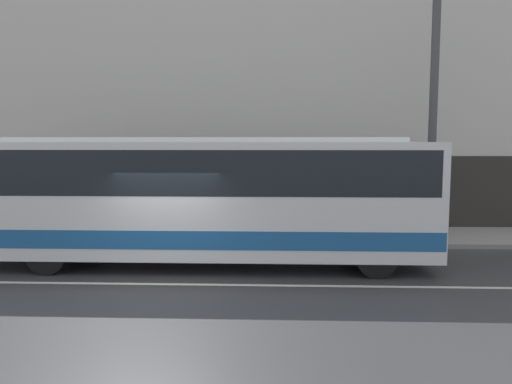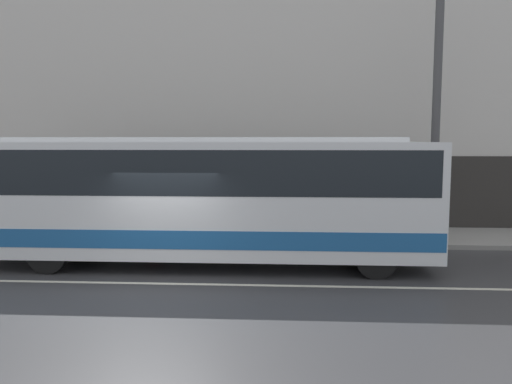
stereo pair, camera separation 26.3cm
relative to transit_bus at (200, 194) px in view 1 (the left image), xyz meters
name	(u,v)px [view 1 (the left image)]	position (x,y,z in m)	size (l,w,h in m)	color
ground_plane	(162,284)	(-0.60, -1.87, -1.88)	(60.00, 60.00, 0.00)	#38383A
sidewalk	(199,235)	(-0.60, 3.70, -1.81)	(60.00, 3.14, 0.15)	gray
building_facade	(205,86)	(-0.60, 5.41, 3.33)	(60.00, 0.35, 10.80)	silver
lane_stripe	(162,284)	(-0.60, -1.87, -1.88)	(54.00, 0.14, 0.01)	beige
transit_bus	(200,194)	(0.00, 0.00, 0.00)	(11.97, 2.61, 3.33)	white
utility_pole_near	(433,107)	(6.85, 3.00, 2.42)	(0.26, 0.26, 8.31)	#4C4C4F
pedestrian_waiting	(150,208)	(-2.44, 4.37, -0.97)	(0.36, 0.36, 1.64)	maroon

